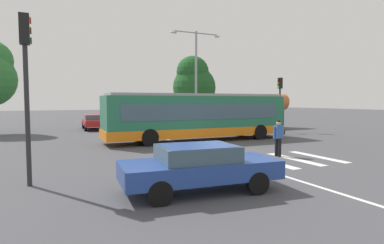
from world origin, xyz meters
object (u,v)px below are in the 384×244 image
object	(u,v)px
parked_car_teal	(151,120)
background_tree_right	(194,83)
city_transit_bus	(198,116)
pedestrian_crossing_street	(278,136)
bus_stop_shelter	(267,103)
traffic_light_near_corner	(26,73)
traffic_light_far_corner	(280,95)
parked_car_red	(94,121)
twin_arm_street_lamp	(196,69)
parked_car_black	(198,118)
parked_car_champagne	(177,119)
foreground_sedan	(199,165)
parked_car_silver	(122,120)

from	to	relation	value
parked_car_teal	background_tree_right	bearing A→B (deg)	21.01
parked_car_teal	city_transit_bus	bearing A→B (deg)	-92.07
pedestrian_crossing_street	bus_stop_shelter	size ratio (longest dim) A/B	0.42
traffic_light_near_corner	traffic_light_far_corner	bearing A→B (deg)	28.69
parked_car_teal	traffic_light_near_corner	distance (m)	21.40
parked_car_red	twin_arm_street_lamp	xyz separation A→B (m)	(8.16, -4.41, 4.62)
pedestrian_crossing_street	traffic_light_near_corner	bearing A→B (deg)	-175.57
parked_car_teal	bus_stop_shelter	bearing A→B (deg)	-28.43
parked_car_teal	traffic_light_far_corner	xyz separation A→B (m)	(8.43, -8.71, 2.28)
parked_car_red	parked_car_teal	world-z (taller)	same
parked_car_black	parked_car_champagne	bearing A→B (deg)	-167.64
traffic_light_far_corner	bus_stop_shelter	size ratio (longest dim) A/B	1.10
traffic_light_near_corner	twin_arm_street_lamp	size ratio (longest dim) A/B	0.60
foreground_sedan	traffic_light_near_corner	bearing A→B (deg)	148.10
parked_car_champagne	traffic_light_far_corner	size ratio (longest dim) A/B	1.04
parked_car_silver	traffic_light_far_corner	bearing A→B (deg)	-38.39
bus_stop_shelter	twin_arm_street_lamp	size ratio (longest dim) A/B	0.47
parked_car_red	parked_car_silver	size ratio (longest dim) A/B	0.99
parked_car_silver	parked_car_black	distance (m)	8.04
city_transit_bus	traffic_light_near_corner	xyz separation A→B (m)	(-9.54, -7.67, 1.86)
parked_car_champagne	parked_car_red	bearing A→B (deg)	178.34
traffic_light_far_corner	background_tree_right	bearing A→B (deg)	104.39
parked_car_champagne	parked_car_teal	bearing A→B (deg)	177.03
parked_car_silver	pedestrian_crossing_street	bearing A→B (deg)	-80.08
parked_car_black	twin_arm_street_lamp	world-z (taller)	twin_arm_street_lamp
parked_car_black	bus_stop_shelter	xyz separation A→B (m)	(4.57, -5.75, 1.65)
pedestrian_crossing_street	twin_arm_street_lamp	size ratio (longest dim) A/B	0.20
parked_car_red	traffic_light_near_corner	bearing A→B (deg)	-103.59
parked_car_black	twin_arm_street_lamp	bearing A→B (deg)	-117.72
traffic_light_near_corner	twin_arm_street_lamp	distance (m)	19.34
foreground_sedan	twin_arm_street_lamp	world-z (taller)	twin_arm_street_lamp
parked_car_champagne	foreground_sedan	bearing A→B (deg)	-110.97
twin_arm_street_lamp	background_tree_right	bearing A→B (deg)	66.12
pedestrian_crossing_street	foreground_sedan	xyz separation A→B (m)	(-5.91, -3.56, -0.20)
twin_arm_street_lamp	parked_car_red	bearing A→B (deg)	151.60
parked_car_silver	parked_car_black	bearing A→B (deg)	1.81
pedestrian_crossing_street	foreground_sedan	size ratio (longest dim) A/B	0.37
parked_car_teal	traffic_light_far_corner	size ratio (longest dim) A/B	1.02
parked_car_champagne	bus_stop_shelter	bearing A→B (deg)	-35.94
city_transit_bus	bus_stop_shelter	distance (m)	11.78
twin_arm_street_lamp	parked_car_silver	bearing A→B (deg)	141.02
pedestrian_crossing_street	parked_car_black	distance (m)	19.03
pedestrian_crossing_street	background_tree_right	bearing A→B (deg)	75.40
city_transit_bus	background_tree_right	bearing A→B (deg)	65.50
parked_car_silver	parked_car_black	xyz separation A→B (m)	(8.04, 0.25, 0.00)
city_transit_bus	parked_car_red	xyz separation A→B (m)	(-4.98, 11.19, -0.82)
parked_car_black	traffic_light_near_corner	bearing A→B (deg)	-128.39
traffic_light_near_corner	bus_stop_shelter	xyz separation A→B (m)	(19.77, 13.44, -1.03)
parked_car_champagne	twin_arm_street_lamp	distance (m)	6.23
parked_car_black	twin_arm_street_lamp	size ratio (longest dim) A/B	0.53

